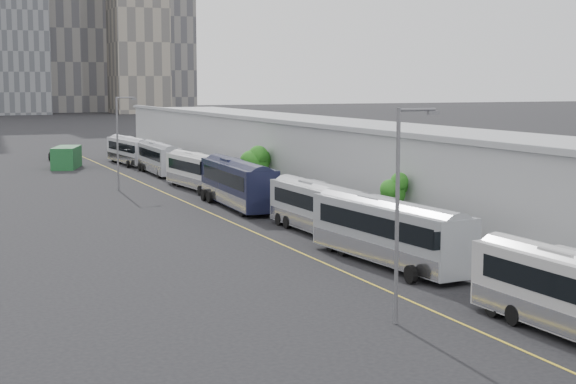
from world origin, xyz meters
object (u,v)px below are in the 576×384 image
bus_8 (130,153)px  street_lamp_near (401,201)px  bus_4 (321,213)px  suv (63,153)px  bus_3 (389,238)px  bus_6 (199,175)px  street_lamp_far (119,137)px  bus_5 (238,188)px  bus_7 (160,161)px  shipping_container (67,157)px

bus_8 → street_lamp_near: (-6.06, -79.38, 3.94)m
bus_4 → suv: bus_4 is taller
bus_3 → street_lamp_near: bearing=-122.3°
bus_3 → bus_6: size_ratio=1.08×
street_lamp_far → bus_6: bearing=-19.5°
street_lamp_near → street_lamp_far: size_ratio=1.03×
street_lamp_far → bus_5: bearing=-67.2°
bus_8 → suv: bus_8 is taller
bus_4 → street_lamp_near: (-6.49, -22.07, 3.92)m
street_lamp_far → suv: bearing=89.7°
street_lamp_far → bus_4: bearing=-76.3°
bus_8 → bus_6: bearing=-94.3°
bus_6 → bus_7: size_ratio=1.00×
suv → bus_3: bearing=-64.3°
bus_6 → bus_8: size_ratio=1.00×
street_lamp_near → suv: 90.54m
bus_3 → street_lamp_far: bearing=94.1°
street_lamp_far → shipping_container: 25.17m
bus_5 → shipping_container: bearing=103.8°
bus_8 → shipping_container: 8.52m
bus_4 → shipping_container: size_ratio=1.79×
bus_3 → bus_4: 10.92m
street_lamp_near → suv: bearing=90.5°
bus_7 → shipping_container: size_ratio=1.79×
shipping_container → bus_8: bearing=31.5°
bus_6 → street_lamp_near: 50.63m
bus_4 → street_lamp_near: 23.34m
bus_5 → street_lamp_far: street_lamp_far is taller
bus_3 → shipping_container: size_ratio=1.92×
bus_3 → bus_7: bearing=84.1°
bus_4 → shipping_container: bearing=97.9°
bus_4 → bus_7: size_ratio=1.00×
bus_7 → bus_3: bearing=-89.2°
bus_7 → suv: (-7.25, 24.31, -0.62)m
bus_5 → bus_3: bearing=-87.0°
street_lamp_near → suv: street_lamp_near is taller
bus_6 → shipping_container: (-8.52, 27.39, -0.17)m
bus_4 → shipping_container: 56.09m
bus_4 → shipping_container: bus_4 is taller
bus_3 → bus_6: bearing=84.1°
bus_5 → street_lamp_far: bearing=115.6°
bus_5 → bus_6: (0.61, 13.19, -0.20)m
bus_6 → street_lamp_far: (-7.22, 2.56, 3.77)m
bus_8 → street_lamp_far: (-7.01, -26.73, 3.77)m
bus_7 → suv: 25.38m
bus_7 → shipping_container: 14.36m
bus_8 → suv: bearing=116.8°
bus_4 → suv: size_ratio=1.92×
street_lamp_far → shipping_container: street_lamp_far is taller
bus_7 → street_lamp_far: bearing=-117.5°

